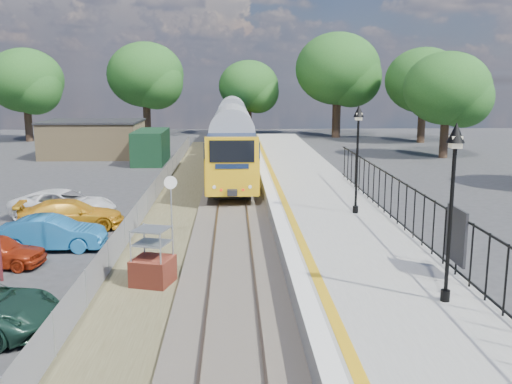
{
  "coord_description": "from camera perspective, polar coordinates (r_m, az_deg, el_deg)",
  "views": [
    {
      "loc": [
        0.06,
        -17.69,
        6.5
      ],
      "look_at": [
        0.99,
        5.22,
        2.0
      ],
      "focal_mm": 40.0,
      "sensor_mm": 36.0,
      "label": 1
    }
  ],
  "objects": [
    {
      "name": "palisade_fence",
      "position": [
        21.47,
        15.34,
        -1.85
      ],
      "size": [
        0.12,
        26.0,
        2.0
      ],
      "color": "black",
      "rests_on": "platform"
    },
    {
      "name": "victorian_lamp_south",
      "position": [
        14.9,
        19.15,
        1.99
      ],
      "size": [
        0.44,
        0.44,
        4.6
      ],
      "color": "black",
      "rests_on": "platform"
    },
    {
      "name": "platform",
      "position": [
        26.72,
        6.66,
        -2.06
      ],
      "size": [
        5.0,
        70.0,
        0.9
      ],
      "primitive_type": "cube",
      "color": "gray",
      "rests_on": "ground"
    },
    {
      "name": "speed_sign",
      "position": [
        23.57,
        -8.5,
        -0.49
      ],
      "size": [
        0.53,
        0.18,
        2.69
      ],
      "rotation": [
        0.0,
        0.0,
        0.28
      ],
      "color": "#999EA3",
      "rests_on": "ground"
    },
    {
      "name": "ground",
      "position": [
        18.85,
        -2.38,
        -9.08
      ],
      "size": [
        120.0,
        120.0,
        0.0
      ],
      "primitive_type": "plane",
      "color": "#2D2D30",
      "rests_on": "ground"
    },
    {
      "name": "tree_line",
      "position": [
        59.7,
        -1.06,
        11.2
      ],
      "size": [
        56.8,
        43.8,
        11.88
      ],
      "color": "#332319",
      "rests_on": "ground"
    },
    {
      "name": "platform_edge",
      "position": [
        26.37,
        2.25,
        -1.15
      ],
      "size": [
        0.9,
        70.0,
        0.01
      ],
      "color": "silver",
      "rests_on": "platform"
    },
    {
      "name": "car_yellow",
      "position": [
        26.51,
        -17.99,
        -2.17
      ],
      "size": [
        4.77,
        2.47,
        1.32
      ],
      "primitive_type": "imported",
      "rotation": [
        0.0,
        0.0,
        1.71
      ],
      "color": "orange",
      "rests_on": "ground"
    },
    {
      "name": "victorian_lamp_north",
      "position": [
        24.36,
        10.17,
        5.75
      ],
      "size": [
        0.44,
        0.44,
        4.6
      ],
      "color": "black",
      "rests_on": "platform"
    },
    {
      "name": "brick_plinth",
      "position": [
        18.63,
        -10.31,
        -6.5
      ],
      "size": [
        1.47,
        1.47,
        1.92
      ],
      "rotation": [
        0.0,
        0.0,
        -0.28
      ],
      "color": "maroon",
      "rests_on": "ground"
    },
    {
      "name": "wire_fence",
      "position": [
        30.57,
        -10.28,
        -0.21
      ],
      "size": [
        0.06,
        52.0,
        1.2
      ],
      "color": "#999EA3",
      "rests_on": "ground"
    },
    {
      "name": "car_white",
      "position": [
        28.67,
        -18.66,
        -1.19
      ],
      "size": [
        5.31,
        3.32,
        1.37
      ],
      "primitive_type": "imported",
      "rotation": [
        0.0,
        0.0,
        1.35
      ],
      "color": "white",
      "rests_on": "ground"
    },
    {
      "name": "train",
      "position": [
        48.81,
        -2.4,
        6.2
      ],
      "size": [
        2.82,
        40.83,
        3.51
      ],
      "color": "gold",
      "rests_on": "ground"
    },
    {
      "name": "outbuilding",
      "position": [
        50.36,
        -14.95,
        5.06
      ],
      "size": [
        10.8,
        10.1,
        3.12
      ],
      "color": "#9A8157",
      "rests_on": "ground"
    },
    {
      "name": "track_bed",
      "position": [
        28.11,
        -3.35,
        -2.09
      ],
      "size": [
        5.9,
        80.0,
        0.29
      ],
      "color": "#473F38",
      "rests_on": "ground"
    },
    {
      "name": "car_blue",
      "position": [
        23.55,
        -19.76,
        -3.9
      ],
      "size": [
        4.09,
        1.5,
        1.34
      ],
      "primitive_type": "imported",
      "rotation": [
        0.0,
        0.0,
        1.59
      ],
      "color": "#1B64A2",
      "rests_on": "ground"
    }
  ]
}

